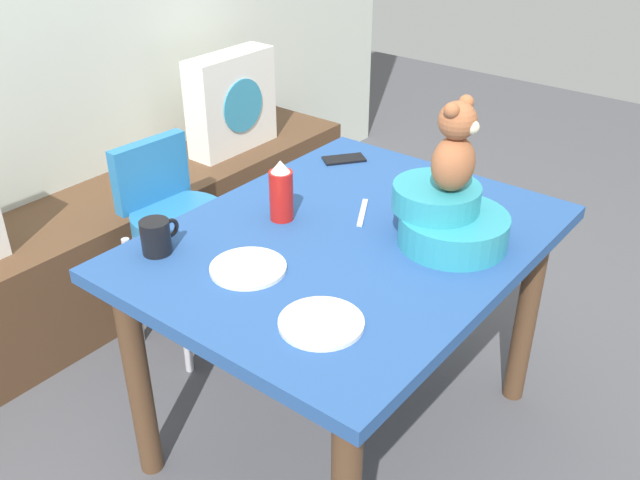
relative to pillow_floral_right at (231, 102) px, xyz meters
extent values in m
plane|color=#4C4C51|center=(-0.74, -1.19, -0.68)|extent=(8.00, 8.00, 0.00)
cube|color=brown|center=(-0.74, 0.02, -0.45)|extent=(2.60, 0.44, 0.46)
cube|color=white|center=(0.00, 0.00, 0.00)|extent=(0.44, 0.14, 0.44)
cylinder|color=teal|center=(0.00, -0.07, 0.00)|extent=(0.24, 0.01, 0.24)
cube|color=#264C8C|center=(-0.74, -1.19, 0.04)|extent=(1.19, 0.93, 0.04)
cylinder|color=brown|center=(-0.24, -1.56, -0.33)|extent=(0.07, 0.07, 0.70)
cylinder|color=brown|center=(-1.24, -0.82, -0.33)|extent=(0.07, 0.07, 0.70)
cylinder|color=brown|center=(-0.24, -0.82, -0.33)|extent=(0.07, 0.07, 0.70)
cylinder|color=#2672B2|center=(-0.72, -0.43, -0.17)|extent=(0.34, 0.34, 0.10)
cube|color=#2672B2|center=(-0.71, -0.29, -0.01)|extent=(0.30, 0.07, 0.24)
cube|color=white|center=(-0.73, -0.61, -0.10)|extent=(0.31, 0.22, 0.02)
cylinder|color=silver|center=(-0.86, -0.57, -0.45)|extent=(0.03, 0.03, 0.46)
cylinder|color=silver|center=(-0.58, -0.57, -0.45)|extent=(0.03, 0.03, 0.46)
cylinder|color=silver|center=(-0.86, -0.29, -0.45)|extent=(0.03, 0.03, 0.46)
cylinder|color=silver|center=(-0.58, -0.29, -0.45)|extent=(0.03, 0.03, 0.46)
cylinder|color=teal|center=(-0.60, -1.44, 0.10)|extent=(0.30, 0.30, 0.09)
cylinder|color=teal|center=(-0.60, -1.38, 0.18)|extent=(0.24, 0.24, 0.07)
ellipsoid|color=#A25D39|center=(-0.60, -1.42, 0.29)|extent=(0.13, 0.11, 0.15)
sphere|color=#A25D39|center=(-0.60, -1.42, 0.41)|extent=(0.10, 0.10, 0.10)
sphere|color=beige|center=(-0.60, -1.47, 0.40)|extent=(0.04, 0.04, 0.04)
sphere|color=#A25D39|center=(-0.64, -1.42, 0.45)|extent=(0.04, 0.04, 0.04)
sphere|color=#A25D39|center=(-0.56, -1.42, 0.45)|extent=(0.04, 0.04, 0.04)
cylinder|color=red|center=(-0.78, -0.98, 0.13)|extent=(0.07, 0.07, 0.15)
cone|color=white|center=(-0.78, -0.98, 0.23)|extent=(0.06, 0.06, 0.03)
cylinder|color=black|center=(-1.13, -0.84, 0.11)|extent=(0.08, 0.08, 0.09)
torus|color=black|center=(-1.08, -0.84, 0.11)|extent=(0.06, 0.01, 0.06)
cylinder|color=white|center=(-1.05, -1.10, 0.07)|extent=(0.20, 0.20, 0.01)
cylinder|color=white|center=(-1.11, -1.39, 0.07)|extent=(0.20, 0.20, 0.01)
cube|color=black|center=(-0.32, -0.87, 0.06)|extent=(0.16, 0.14, 0.01)
cube|color=silver|center=(-0.60, -1.15, 0.06)|extent=(0.16, 0.10, 0.01)
camera|label=1|loc=(-2.13, -2.19, 1.03)|focal=39.21mm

